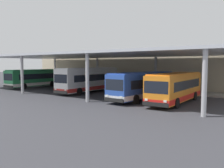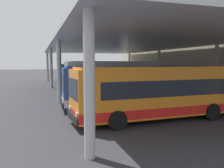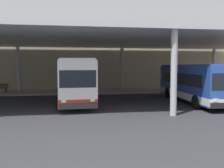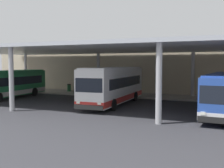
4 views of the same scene
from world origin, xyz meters
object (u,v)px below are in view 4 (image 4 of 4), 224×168
Objects in this scene: bus_nearest_bay at (10,84)px; trash_bin at (69,88)px; banner_sign at (128,80)px; bench_waiting at (81,88)px; bus_second_bay at (114,85)px.

trash_bin is (2.77, 7.97, -0.98)m from bus_nearest_bay.
bench_waiting is at bearing 172.80° from banner_sign.
bus_second_bay is 6.69m from banner_sign.
bus_second_bay reaches higher than banner_sign.
bus_second_bay is (12.74, 0.25, 0.19)m from bus_nearest_bay.
banner_sign reaches higher than trash_bin.
bus_nearest_bay reaches higher than trash_bin.
bus_second_bay is at bearing -43.37° from bench_waiting.
bus_second_bay reaches higher than trash_bin.
bench_waiting is 2.05m from trash_bin.
banner_sign is at bearing 30.33° from bus_nearest_bay.
bus_second_bay is at bearing -81.43° from banner_sign.
trash_bin is 0.31× the size of banner_sign.
bus_nearest_bay is 3.34× the size of banner_sign.
banner_sign is (-1.00, 6.62, 0.14)m from bus_second_bay.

